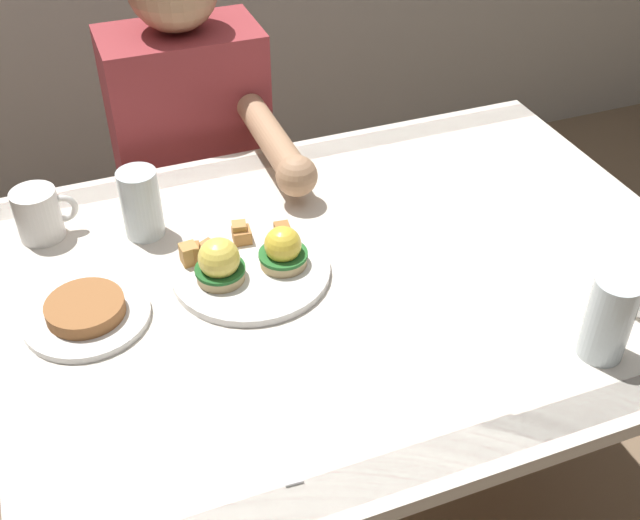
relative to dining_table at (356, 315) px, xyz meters
name	(u,v)px	position (x,y,z in m)	size (l,w,h in m)	color
ground_plane	(348,516)	(0.00, 0.00, -0.63)	(6.00, 6.00, 0.00)	#7F664C
dining_table	(356,315)	(0.00, 0.00, 0.00)	(1.20, 0.90, 0.74)	silver
eggs_benedict_plate	(248,263)	(-0.18, 0.05, 0.13)	(0.27, 0.27, 0.09)	white
coffee_mug	(39,213)	(-0.49, 0.29, 0.16)	(0.11, 0.08, 0.09)	white
fork	(282,444)	(-0.24, -0.31, 0.11)	(0.03, 0.16, 0.00)	silver
water_glass_near	(142,208)	(-0.32, 0.23, 0.16)	(0.07, 0.07, 0.13)	silver
water_glass_far	(608,322)	(0.26, -0.31, 0.17)	(0.07, 0.07, 0.14)	silver
side_plate	(86,313)	(-0.45, 0.04, 0.12)	(0.20, 0.20, 0.04)	white
diner_person	(197,160)	(-0.15, 0.60, 0.02)	(0.34, 0.54, 1.14)	#33333D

